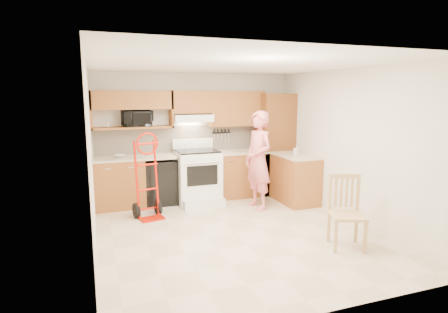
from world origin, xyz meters
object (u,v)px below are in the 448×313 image
person (258,160)px  hand_truck (149,180)px  microwave (137,118)px  dining_chair (347,213)px  range (198,172)px

person → hand_truck: (-1.97, 0.11, -0.24)m
microwave → dining_chair: bearing=-58.4°
hand_truck → person: bearing=-15.6°
range → person: bearing=-38.1°
microwave → hand_truck: bearing=-93.4°
microwave → hand_truck: microwave is taller
microwave → person: bearing=-34.0°
microwave → hand_truck: (0.05, -0.95, -0.98)m
microwave → person: person is taller
range → person: 1.22m
hand_truck → range: bearing=18.5°
range → dining_chair: 3.08m
range → hand_truck: hand_truck is taller
person → microwave: bearing=-127.3°
range → hand_truck: (-1.04, -0.62, 0.06)m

